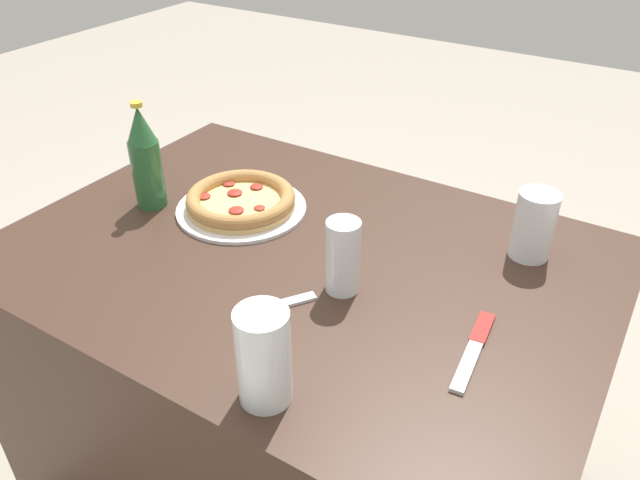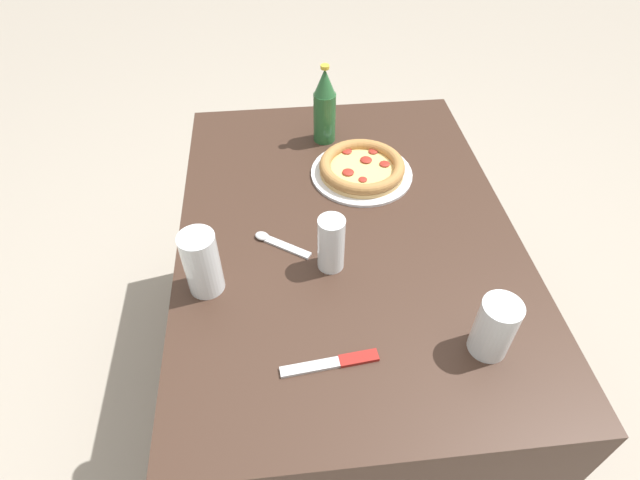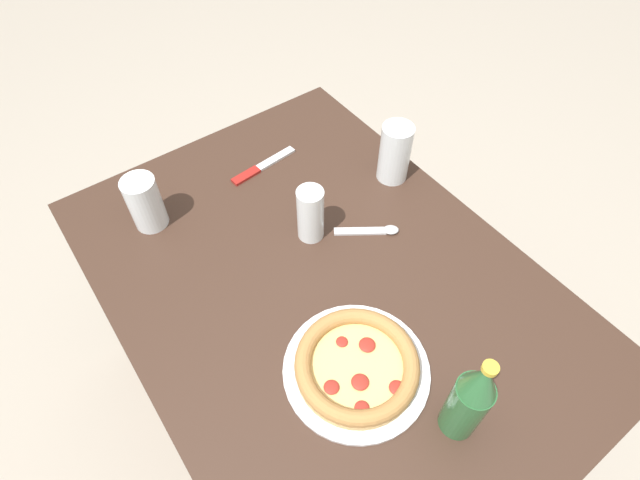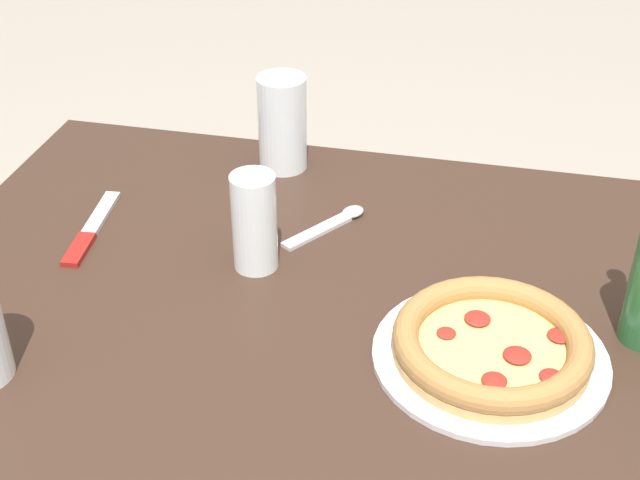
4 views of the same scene
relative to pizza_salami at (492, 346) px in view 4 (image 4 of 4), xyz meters
The scene contains 5 objects.
pizza_salami is the anchor object (origin of this frame).
glass_lemonade 0.54m from the pizza_salami, 131.71° to the left, with size 0.08×0.08×0.15m.
glass_mango_juice 0.35m from the pizza_salami, 158.88° to the left, with size 0.06×0.06×0.14m.
knife 0.60m from the pizza_salami, 165.61° to the left, with size 0.04×0.20×0.01m.
spoon 0.35m from the pizza_salami, 134.33° to the left, with size 0.11×0.14×0.01m.
Camera 4 is at (0.18, -0.90, 1.42)m, focal length 50.00 mm.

